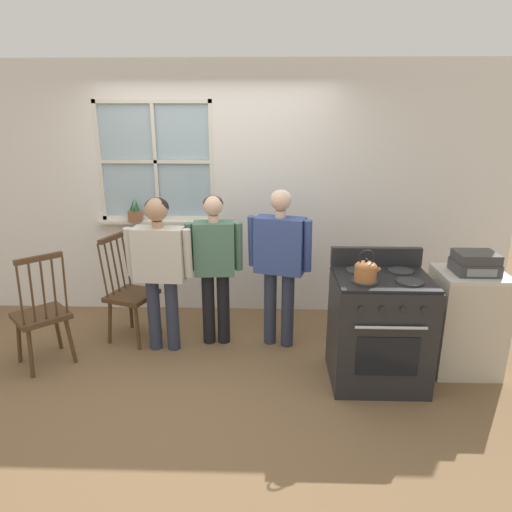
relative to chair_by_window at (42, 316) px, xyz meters
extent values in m
plane|color=brown|center=(1.43, -0.10, -0.47)|extent=(16.00, 16.00, 0.00)
cube|color=white|center=(-0.81, 1.30, 0.88)|extent=(1.93, 0.06, 2.70)
cube|color=white|center=(3.01, 1.30, 0.88)|extent=(3.23, 0.06, 2.70)
cube|color=white|center=(0.78, 1.30, 0.06)|extent=(1.24, 0.06, 1.05)
cube|color=white|center=(0.78, 1.30, 2.04)|extent=(1.24, 0.06, 0.39)
cube|color=silver|center=(0.78, 1.22, 0.56)|extent=(1.30, 0.10, 0.03)
cube|color=#9EB7C6|center=(0.78, 1.31, 1.21)|extent=(1.18, 0.01, 1.20)
cube|color=silver|center=(0.78, 1.28, 1.21)|extent=(0.04, 0.02, 1.26)
cube|color=silver|center=(0.78, 1.28, 1.21)|extent=(1.24, 0.02, 0.04)
cube|color=silver|center=(0.17, 1.28, 1.21)|extent=(0.04, 0.03, 1.26)
cube|color=silver|center=(1.38, 1.28, 1.21)|extent=(0.04, 0.03, 1.26)
cube|color=silver|center=(0.78, 1.28, 1.82)|extent=(1.24, 0.03, 0.04)
cube|color=silver|center=(0.78, 1.28, 0.60)|extent=(1.24, 0.03, 0.04)
cube|color=#4C331E|center=(-0.02, 0.02, -0.01)|extent=(0.58, 0.58, 0.04)
cylinder|color=#4C331E|center=(-0.01, 0.25, -0.25)|extent=(0.05, 0.09, 0.44)
cylinder|color=#4C331E|center=(-0.25, 0.01, -0.25)|extent=(0.09, 0.05, 0.44)
cylinder|color=#4C331E|center=(0.22, 0.02, -0.25)|extent=(0.09, 0.05, 0.44)
cylinder|color=#4C331E|center=(-0.03, -0.22, -0.25)|extent=(0.05, 0.09, 0.44)
cylinder|color=#4C331E|center=(0.23, 0.02, 0.27)|extent=(0.07, 0.07, 0.55)
cylinder|color=#4C331E|center=(0.17, -0.04, 0.27)|extent=(0.07, 0.07, 0.55)
cylinder|color=#4C331E|center=(0.10, -0.10, 0.27)|extent=(0.07, 0.07, 0.55)
cylinder|color=#4C331E|center=(0.04, -0.17, 0.27)|extent=(0.07, 0.07, 0.55)
cylinder|color=#4C331E|center=(-0.03, -0.23, 0.27)|extent=(0.07, 0.07, 0.55)
cube|color=#4C331E|center=(0.10, -0.10, 0.56)|extent=(0.30, 0.29, 0.04)
cube|color=#4C331E|center=(0.65, 0.51, -0.01)|extent=(0.52, 0.53, 0.04)
cylinder|color=#4C331E|center=(0.74, 0.30, -0.25)|extent=(0.06, 0.08, 0.44)
cylinder|color=#4C331E|center=(0.86, 0.62, -0.25)|extent=(0.08, 0.06, 0.44)
cylinder|color=#4C331E|center=(0.44, 0.40, -0.25)|extent=(0.08, 0.06, 0.44)
cylinder|color=#4C331E|center=(0.56, 0.72, -0.25)|extent=(0.06, 0.08, 0.44)
cylinder|color=#4C331E|center=(0.43, 0.40, 0.27)|extent=(0.08, 0.04, 0.55)
cylinder|color=#4C331E|center=(0.46, 0.48, 0.27)|extent=(0.08, 0.04, 0.55)
cylinder|color=#4C331E|center=(0.49, 0.57, 0.27)|extent=(0.08, 0.04, 0.55)
cylinder|color=#4C331E|center=(0.52, 0.65, 0.27)|extent=(0.08, 0.04, 0.55)
cylinder|color=#4C331E|center=(0.55, 0.74, 0.27)|extent=(0.08, 0.04, 0.55)
cube|color=#4C331E|center=(0.49, 0.57, 0.56)|extent=(0.16, 0.37, 0.04)
cylinder|color=#2D3347|center=(0.91, 0.32, -0.12)|extent=(0.12, 0.12, 0.70)
cylinder|color=#2D3347|center=(1.08, 0.31, -0.12)|extent=(0.12, 0.12, 0.70)
cube|color=beige|center=(1.00, 0.31, 0.48)|extent=(0.47, 0.23, 0.49)
cylinder|color=beige|center=(0.73, 0.31, 0.50)|extent=(0.08, 0.11, 0.46)
cylinder|color=beige|center=(1.26, 0.28, 0.50)|extent=(0.08, 0.11, 0.46)
cylinder|color=tan|center=(1.00, 0.31, 0.76)|extent=(0.10, 0.10, 0.06)
sphere|color=tan|center=(1.00, 0.31, 0.89)|extent=(0.21, 0.21, 0.21)
ellipsoid|color=black|center=(1.00, 0.33, 0.91)|extent=(0.21, 0.21, 0.17)
cylinder|color=black|center=(1.41, 0.45, -0.11)|extent=(0.12, 0.12, 0.71)
cylinder|color=black|center=(1.55, 0.46, -0.11)|extent=(0.12, 0.12, 0.71)
cube|color=#4C7560|center=(1.48, 0.46, 0.50)|extent=(0.39, 0.24, 0.50)
cylinder|color=#4C7560|center=(1.26, 0.42, 0.52)|extent=(0.08, 0.11, 0.47)
cylinder|color=#4C7560|center=(1.71, 0.46, 0.52)|extent=(0.08, 0.11, 0.47)
cylinder|color=beige|center=(1.48, 0.46, 0.78)|extent=(0.10, 0.10, 0.06)
sphere|color=beige|center=(1.48, 0.46, 0.90)|extent=(0.18, 0.18, 0.18)
ellipsoid|color=#332319|center=(1.48, 0.47, 0.92)|extent=(0.18, 0.18, 0.15)
cylinder|color=#2D3347|center=(2.01, 0.46, -0.10)|extent=(0.12, 0.12, 0.74)
cylinder|color=#2D3347|center=(2.17, 0.41, -0.10)|extent=(0.12, 0.12, 0.74)
cube|color=#384C8E|center=(2.09, 0.44, 0.54)|extent=(0.49, 0.33, 0.52)
cylinder|color=#384C8E|center=(1.83, 0.49, 0.56)|extent=(0.10, 0.13, 0.49)
cylinder|color=#384C8E|center=(2.34, 0.34, 0.56)|extent=(0.10, 0.13, 0.49)
cylinder|color=beige|center=(2.09, 0.44, 0.83)|extent=(0.10, 0.10, 0.06)
sphere|color=beige|center=(2.09, 0.44, 0.96)|extent=(0.19, 0.19, 0.19)
ellipsoid|color=silver|center=(2.10, 0.45, 0.97)|extent=(0.19, 0.19, 0.15)
cube|color=#232326|center=(2.90, -0.17, -0.02)|extent=(0.76, 0.64, 0.90)
cube|color=black|center=(2.90, -0.17, 0.44)|extent=(0.75, 0.61, 0.02)
cylinder|color=#2D2D30|center=(2.73, -0.30, 0.46)|extent=(0.20, 0.20, 0.02)
cylinder|color=#2D2D30|center=(3.07, -0.30, 0.46)|extent=(0.20, 0.20, 0.02)
cylinder|color=#2D2D30|center=(2.73, -0.04, 0.46)|extent=(0.20, 0.20, 0.02)
cylinder|color=#2D2D30|center=(3.07, -0.04, 0.46)|extent=(0.20, 0.20, 0.02)
cube|color=#232326|center=(2.90, 0.12, 0.54)|extent=(0.76, 0.06, 0.16)
cube|color=black|center=(2.90, -0.49, -0.07)|extent=(0.47, 0.01, 0.32)
cylinder|color=silver|center=(2.90, -0.51, 0.18)|extent=(0.53, 0.02, 0.02)
cylinder|color=#232326|center=(2.67, -0.50, 0.32)|extent=(0.04, 0.02, 0.04)
cylinder|color=#232326|center=(2.83, -0.50, 0.32)|extent=(0.04, 0.02, 0.04)
cylinder|color=#232326|center=(2.98, -0.50, 0.32)|extent=(0.04, 0.02, 0.04)
cylinder|color=#232326|center=(3.13, -0.50, 0.32)|extent=(0.04, 0.02, 0.04)
cylinder|color=#A86638|center=(2.73, -0.30, 0.53)|extent=(0.17, 0.17, 0.12)
ellipsoid|color=#A86638|center=(2.73, -0.30, 0.59)|extent=(0.16, 0.16, 0.07)
sphere|color=black|center=(2.73, -0.30, 0.64)|extent=(0.03, 0.03, 0.03)
cylinder|color=#A86638|center=(2.81, -0.30, 0.55)|extent=(0.08, 0.03, 0.07)
torus|color=black|center=(2.73, -0.30, 0.66)|extent=(0.12, 0.01, 0.12)
cylinder|color=#935B3D|center=(0.53, 1.21, 0.64)|extent=(0.16, 0.16, 0.11)
cylinder|color=#33261C|center=(0.53, 1.21, 0.68)|extent=(0.14, 0.14, 0.01)
cone|color=#286033|center=(0.56, 1.22, 0.76)|extent=(0.05, 0.04, 0.14)
cone|color=#286033|center=(0.53, 1.23, 0.72)|extent=(0.04, 0.05, 0.06)
cone|color=#286033|center=(0.51, 1.21, 0.76)|extent=(0.08, 0.05, 0.14)
cone|color=#286033|center=(0.52, 1.19, 0.73)|extent=(0.04, 0.04, 0.08)
cone|color=#286033|center=(0.55, 1.19, 0.74)|extent=(0.05, 0.05, 0.11)
cube|color=beige|center=(3.69, 0.04, -0.03)|extent=(0.55, 0.50, 0.87)
cube|color=beige|center=(3.69, 0.04, 0.42)|extent=(0.55, 0.50, 0.03)
cube|color=#38383A|center=(3.69, 0.02, 0.48)|extent=(0.34, 0.28, 0.10)
cube|color=#38383A|center=(3.69, 0.02, 0.57)|extent=(0.32, 0.27, 0.08)
cube|color=gray|center=(3.69, -0.13, 0.48)|extent=(0.24, 0.01, 0.06)
camera|label=1|loc=(1.99, -3.61, 1.69)|focal=32.00mm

